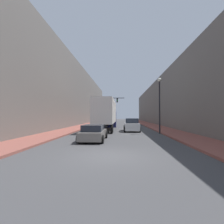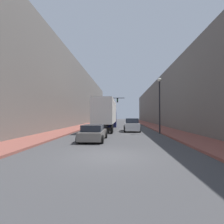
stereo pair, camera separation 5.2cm
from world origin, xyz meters
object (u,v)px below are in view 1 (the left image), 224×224
(suv_car, at_px, (132,125))
(street_lamp, at_px, (159,98))
(sedan_car, at_px, (94,133))
(traffic_signal_gantry, at_px, (104,105))
(semi_truck, at_px, (106,114))

(suv_car, xyz_separation_m, street_lamp, (3.04, -2.96, 3.34))
(sedan_car, relative_size, street_lamp, 0.69)
(suv_car, relative_size, street_lamp, 0.70)
(sedan_car, relative_size, traffic_signal_gantry, 0.71)
(suv_car, distance_m, traffic_signal_gantry, 15.96)
(suv_car, relative_size, traffic_signal_gantry, 0.73)
(semi_truck, relative_size, sedan_car, 3.11)
(semi_truck, distance_m, sedan_car, 11.28)
(suv_car, bearing_deg, traffic_signal_gantry, 109.54)
(sedan_car, distance_m, street_lamp, 9.54)
(suv_car, bearing_deg, sedan_car, -112.48)
(semi_truck, bearing_deg, traffic_signal_gantry, 97.66)
(suv_car, distance_m, street_lamp, 5.40)
(sedan_car, xyz_separation_m, street_lamp, (6.68, 5.84, 3.52))
(street_lamp, bearing_deg, semi_truck, 141.11)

